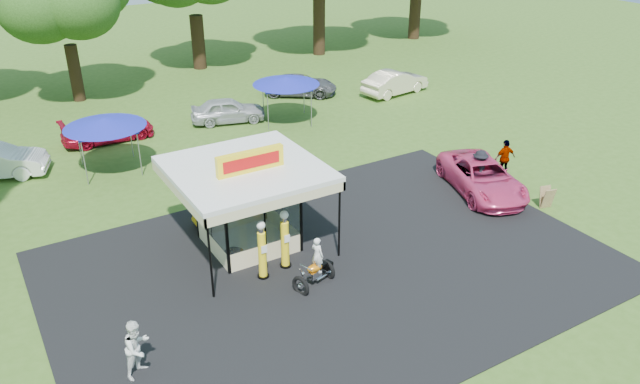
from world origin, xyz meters
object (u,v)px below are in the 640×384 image
(bg_car_b, at_px, (108,128))
(tent_east, at_px, (286,81))
(gas_pump_right, at_px, (285,241))
(spectator_east_a, at_px, (479,170))
(tent_west, at_px, (105,123))
(bg_car_e, at_px, (395,82))
(gas_station_kiosk, at_px, (247,204))
(bg_car_c, at_px, (228,110))
(spectator_west, at_px, (137,348))
(gas_pump_left, at_px, (262,251))
(spectator_east_b, at_px, (505,158))
(bg_car_d, at_px, (301,85))
(motorcycle, at_px, (316,266))
(a_frame_sign, at_px, (547,198))
(pink_sedan, at_px, (482,177))
(kiosk_car, at_px, (226,211))

(bg_car_b, relative_size, tent_east, 1.26)
(gas_pump_right, bearing_deg, spectator_east_a, 6.32)
(spectator_east_a, xyz_separation_m, tent_west, (-14.03, 10.88, 1.51))
(bg_car_e, xyz_separation_m, tent_east, (-8.72, -0.97, 1.67))
(gas_station_kiosk, distance_m, bg_car_c, 14.21)
(bg_car_e, relative_size, tent_east, 1.23)
(tent_west, height_order, tent_east, tent_west)
(spectator_west, bearing_deg, tent_west, 46.54)
(gas_pump_right, height_order, bg_car_c, gas_pump_right)
(gas_pump_left, bearing_deg, spectator_east_b, 7.50)
(spectator_west, bearing_deg, spectator_east_b, -19.31)
(gas_pump_right, relative_size, spectator_west, 1.28)
(gas_pump_left, distance_m, bg_car_d, 21.47)
(motorcycle, height_order, spectator_west, motorcycle)
(gas_pump_right, bearing_deg, gas_station_kiosk, 102.74)
(bg_car_b, bearing_deg, bg_car_c, -96.50)
(bg_car_b, xyz_separation_m, bg_car_e, (18.60, -1.34, 0.08))
(a_frame_sign, bearing_deg, tent_east, 119.74)
(spectator_east_a, distance_m, bg_car_b, 19.88)
(gas_pump_left, distance_m, bg_car_c, 16.55)
(pink_sedan, distance_m, bg_car_d, 16.92)
(gas_pump_right, bearing_deg, bg_car_c, 74.05)
(spectator_east_b, xyz_separation_m, bg_car_d, (-2.13, 16.19, -0.27))
(motorcycle, bearing_deg, pink_sedan, -3.96)
(motorcycle, xyz_separation_m, kiosk_car, (-0.90, 5.85, -0.27))
(spectator_east_b, height_order, tent_west, tent_west)
(gas_pump_left, distance_m, a_frame_sign, 13.10)
(spectator_west, bearing_deg, gas_pump_left, -6.21)
(spectator_east_b, bearing_deg, motorcycle, 25.08)
(bg_car_b, bearing_deg, bg_car_d, -83.49)
(motorcycle, bearing_deg, bg_car_b, 81.96)
(spectator_west, height_order, tent_west, tent_west)
(bg_car_e, distance_m, tent_east, 8.93)
(spectator_east_b, bearing_deg, bg_car_e, -93.60)
(kiosk_car, height_order, tent_east, tent_east)
(gas_pump_right, xyz_separation_m, spectator_west, (-6.24, -2.76, -0.21))
(spectator_east_a, bearing_deg, gas_pump_right, -31.21)
(a_frame_sign, height_order, kiosk_car, a_frame_sign)
(tent_west, bearing_deg, gas_pump_right, -74.72)
(motorcycle, bearing_deg, bg_car_c, 59.57)
(spectator_west, xyz_separation_m, bg_car_e, (22.43, 17.51, -0.13))
(tent_east, bearing_deg, gas_pump_left, -121.24)
(spectator_east_a, height_order, tent_west, tent_west)
(tent_east, bearing_deg, bg_car_e, 6.35)
(kiosk_car, xyz_separation_m, pink_sedan, (11.12, -3.45, 0.28))
(gas_pump_right, relative_size, tent_west, 0.60)
(kiosk_car, relative_size, spectator_east_a, 1.47)
(kiosk_car, bearing_deg, gas_pump_right, -173.68)
(gas_station_kiosk, relative_size, pink_sedan, 0.99)
(bg_car_d, relative_size, bg_car_e, 0.99)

